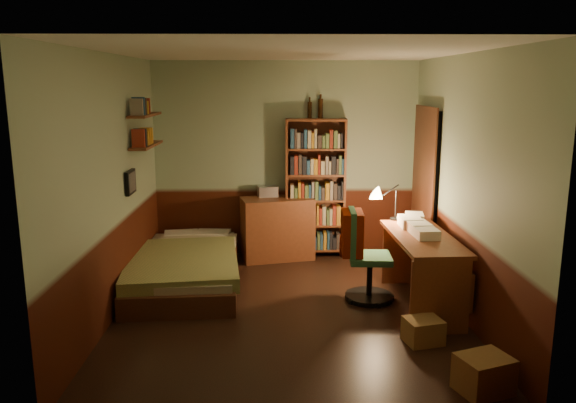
{
  "coord_description": "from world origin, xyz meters",
  "views": [
    {
      "loc": [
        -0.11,
        -5.48,
        2.32
      ],
      "look_at": [
        0.0,
        0.25,
        1.1
      ],
      "focal_mm": 35.0,
      "sensor_mm": 36.0,
      "label": 1
    }
  ],
  "objects_px": {
    "dresser": "(277,228)",
    "mini_stereo": "(268,191)",
    "desk_lamp": "(396,192)",
    "office_chair": "(370,253)",
    "desk": "(421,271)",
    "cardboard_box_a": "(484,374)",
    "bed": "(186,256)",
    "cardboard_box_b": "(423,331)",
    "bookshelf": "(316,189)"
  },
  "relations": [
    {
      "from": "bookshelf",
      "to": "desk",
      "type": "bearing_deg",
      "value": -57.49
    },
    {
      "from": "dresser",
      "to": "mini_stereo",
      "type": "distance_m",
      "value": 0.51
    },
    {
      "from": "dresser",
      "to": "bookshelf",
      "type": "distance_m",
      "value": 0.73
    },
    {
      "from": "desk",
      "to": "dresser",
      "type": "bearing_deg",
      "value": 129.83
    },
    {
      "from": "bed",
      "to": "desk",
      "type": "xyz_separation_m",
      "value": [
        2.59,
        -0.76,
        0.06
      ]
    },
    {
      "from": "mini_stereo",
      "to": "cardboard_box_a",
      "type": "relative_size",
      "value": 0.68
    },
    {
      "from": "desk",
      "to": "cardboard_box_a",
      "type": "xyz_separation_m",
      "value": [
        0.06,
        -1.7,
        -0.24
      ]
    },
    {
      "from": "desk_lamp",
      "to": "office_chair",
      "type": "bearing_deg",
      "value": -114.94
    },
    {
      "from": "desk_lamp",
      "to": "mini_stereo",
      "type": "bearing_deg",
      "value": 153.66
    },
    {
      "from": "dresser",
      "to": "cardboard_box_a",
      "type": "height_order",
      "value": "dresser"
    },
    {
      "from": "bookshelf",
      "to": "bed",
      "type": "bearing_deg",
      "value": -144.85
    },
    {
      "from": "office_chair",
      "to": "desk_lamp",
      "type": "bearing_deg",
      "value": 58.32
    },
    {
      "from": "mini_stereo",
      "to": "cardboard_box_a",
      "type": "distance_m",
      "value": 3.96
    },
    {
      "from": "dresser",
      "to": "bookshelf",
      "type": "relative_size",
      "value": 0.5
    },
    {
      "from": "mini_stereo",
      "to": "office_chair",
      "type": "relative_size",
      "value": 0.25
    },
    {
      "from": "bookshelf",
      "to": "desk",
      "type": "relative_size",
      "value": 1.3
    },
    {
      "from": "desk",
      "to": "cardboard_box_a",
      "type": "bearing_deg",
      "value": -90.15
    },
    {
      "from": "mini_stereo",
      "to": "office_chair",
      "type": "height_order",
      "value": "office_chair"
    },
    {
      "from": "bed",
      "to": "dresser",
      "type": "distance_m",
      "value": 1.42
    },
    {
      "from": "desk",
      "to": "desk_lamp",
      "type": "relative_size",
      "value": 2.19
    },
    {
      "from": "bookshelf",
      "to": "dresser",
      "type": "bearing_deg",
      "value": -167.64
    },
    {
      "from": "bed",
      "to": "mini_stereo",
      "type": "xyz_separation_m",
      "value": [
        0.95,
        1.04,
        0.57
      ]
    },
    {
      "from": "bookshelf",
      "to": "office_chair",
      "type": "relative_size",
      "value": 1.77
    },
    {
      "from": "bed",
      "to": "desk",
      "type": "bearing_deg",
      "value": -20.06
    },
    {
      "from": "office_chair",
      "to": "cardboard_box_b",
      "type": "relative_size",
      "value": 3.28
    },
    {
      "from": "desk",
      "to": "cardboard_box_b",
      "type": "distance_m",
      "value": 0.92
    },
    {
      "from": "dresser",
      "to": "mini_stereo",
      "type": "xyz_separation_m",
      "value": [
        -0.13,
        0.12,
        0.48
      ]
    },
    {
      "from": "cardboard_box_b",
      "to": "desk_lamp",
      "type": "bearing_deg",
      "value": 88.43
    },
    {
      "from": "mini_stereo",
      "to": "desk_lamp",
      "type": "distance_m",
      "value": 1.86
    },
    {
      "from": "cardboard_box_a",
      "to": "dresser",
      "type": "bearing_deg",
      "value": 115.0
    },
    {
      "from": "mini_stereo",
      "to": "bookshelf",
      "type": "xyz_separation_m",
      "value": [
        0.64,
        -0.04,
        0.03
      ]
    },
    {
      "from": "bed",
      "to": "cardboard_box_a",
      "type": "bearing_deg",
      "value": -46.56
    },
    {
      "from": "bookshelf",
      "to": "desk_lamp",
      "type": "height_order",
      "value": "bookshelf"
    },
    {
      "from": "bed",
      "to": "bookshelf",
      "type": "xyz_separation_m",
      "value": [
        1.59,
        1.0,
        0.61
      ]
    },
    {
      "from": "office_chair",
      "to": "cardboard_box_a",
      "type": "bearing_deg",
      "value": -70.02
    },
    {
      "from": "dresser",
      "to": "mini_stereo",
      "type": "bearing_deg",
      "value": 122.81
    },
    {
      "from": "office_chair",
      "to": "cardboard_box_b",
      "type": "bearing_deg",
      "value": -69.75
    },
    {
      "from": "dresser",
      "to": "desk_lamp",
      "type": "height_order",
      "value": "desk_lamp"
    },
    {
      "from": "mini_stereo",
      "to": "cardboard_box_b",
      "type": "relative_size",
      "value": 0.81
    },
    {
      "from": "mini_stereo",
      "to": "bed",
      "type": "bearing_deg",
      "value": -142.66
    },
    {
      "from": "desk",
      "to": "desk_lamp",
      "type": "distance_m",
      "value": 1.01
    },
    {
      "from": "dresser",
      "to": "mini_stereo",
      "type": "height_order",
      "value": "mini_stereo"
    },
    {
      "from": "dresser",
      "to": "cardboard_box_b",
      "type": "bearing_deg",
      "value": -75.48
    },
    {
      "from": "bed",
      "to": "office_chair",
      "type": "bearing_deg",
      "value": -19.31
    },
    {
      "from": "dresser",
      "to": "desk",
      "type": "distance_m",
      "value": 2.25
    },
    {
      "from": "cardboard_box_b",
      "to": "cardboard_box_a",
      "type": "bearing_deg",
      "value": -73.32
    },
    {
      "from": "bed",
      "to": "office_chair",
      "type": "height_order",
      "value": "office_chair"
    },
    {
      "from": "desk",
      "to": "desk_lamp",
      "type": "height_order",
      "value": "desk_lamp"
    },
    {
      "from": "desk_lamp",
      "to": "cardboard_box_b",
      "type": "bearing_deg",
      "value": -81.87
    },
    {
      "from": "bed",
      "to": "desk",
      "type": "relative_size",
      "value": 1.52
    }
  ]
}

